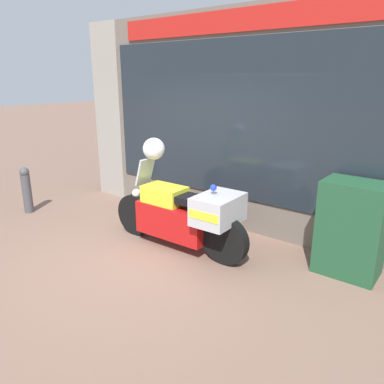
{
  "coord_description": "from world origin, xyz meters",
  "views": [
    {
      "loc": [
        3.52,
        -3.27,
        2.44
      ],
      "look_at": [
        0.08,
        1.13,
        0.72
      ],
      "focal_mm": 35.0,
      "sensor_mm": 36.0,
      "label": 1
    }
  ],
  "objects_px": {
    "white_helmet": "(154,149)",
    "street_bollard": "(27,189)",
    "utility_cabinet": "(351,229)",
    "paramedic_motorcycle": "(185,215)"
  },
  "relations": [
    {
      "from": "white_helmet",
      "to": "street_bollard",
      "type": "xyz_separation_m",
      "value": [
        -2.77,
        -0.55,
        -0.99
      ]
    },
    {
      "from": "utility_cabinet",
      "to": "street_bollard",
      "type": "distance_m",
      "value": 5.57
    },
    {
      "from": "paramedic_motorcycle",
      "to": "utility_cabinet",
      "type": "bearing_deg",
      "value": -160.93
    },
    {
      "from": "white_helmet",
      "to": "paramedic_motorcycle",
      "type": "bearing_deg",
      "value": 1.49
    },
    {
      "from": "paramedic_motorcycle",
      "to": "street_bollard",
      "type": "height_order",
      "value": "paramedic_motorcycle"
    },
    {
      "from": "utility_cabinet",
      "to": "white_helmet",
      "type": "height_order",
      "value": "white_helmet"
    },
    {
      "from": "white_helmet",
      "to": "utility_cabinet",
      "type": "bearing_deg",
      "value": 16.74
    },
    {
      "from": "street_bollard",
      "to": "paramedic_motorcycle",
      "type": "bearing_deg",
      "value": 9.59
    },
    {
      "from": "utility_cabinet",
      "to": "street_bollard",
      "type": "height_order",
      "value": "utility_cabinet"
    },
    {
      "from": "paramedic_motorcycle",
      "to": "utility_cabinet",
      "type": "height_order",
      "value": "paramedic_motorcycle"
    }
  ]
}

